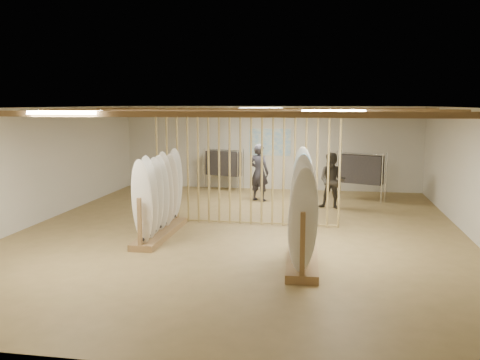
% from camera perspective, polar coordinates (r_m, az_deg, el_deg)
% --- Properties ---
extents(floor, '(12.00, 12.00, 0.00)m').
position_cam_1_polar(floor, '(11.56, 0.00, -5.89)').
color(floor, '#9B804B').
rests_on(floor, ground).
extents(ceiling, '(12.00, 12.00, 0.00)m').
position_cam_1_polar(ceiling, '(11.20, 0.00, 8.12)').
color(ceiling, gray).
rests_on(ceiling, ground).
extents(wall_back, '(12.00, 0.00, 12.00)m').
position_cam_1_polar(wall_back, '(17.20, 3.38, 3.61)').
color(wall_back, beige).
rests_on(wall_back, ground).
extents(wall_front, '(12.00, 0.00, 12.00)m').
position_cam_1_polar(wall_front, '(5.58, -10.52, -7.07)').
color(wall_front, beige).
rests_on(wall_front, ground).
extents(wall_left, '(0.00, 12.00, 12.00)m').
position_cam_1_polar(wall_left, '(13.09, -22.12, 1.42)').
color(wall_left, beige).
rests_on(wall_left, ground).
extents(wall_right, '(0.00, 12.00, 12.00)m').
position_cam_1_polar(wall_right, '(11.56, 25.23, 0.35)').
color(wall_right, beige).
rests_on(wall_right, ground).
extents(ceiling_slats, '(9.50, 6.12, 0.10)m').
position_cam_1_polar(ceiling_slats, '(11.20, 0.00, 7.71)').
color(ceiling_slats, olive).
rests_on(ceiling_slats, ground).
extents(light_panels, '(1.20, 0.35, 0.06)m').
position_cam_1_polar(light_panels, '(11.20, 0.00, 7.82)').
color(light_panels, white).
rests_on(light_panels, ground).
extents(bamboo_partition, '(4.45, 0.05, 2.78)m').
position_cam_1_polar(bamboo_partition, '(12.08, 0.64, 1.50)').
color(bamboo_partition, tan).
rests_on(bamboo_partition, ground).
extents(poster, '(1.40, 0.03, 0.90)m').
position_cam_1_polar(poster, '(17.17, 3.38, 4.27)').
color(poster, '#3884C4').
rests_on(poster, ground).
extents(rack_left, '(0.51, 2.58, 1.80)m').
position_cam_1_polar(rack_left, '(11.26, -9.00, -3.16)').
color(rack_left, olive).
rests_on(rack_left, floor).
extents(rack_right, '(0.63, 2.10, 1.98)m').
position_cam_1_polar(rack_right, '(9.18, 7.08, -5.45)').
color(rack_right, olive).
rests_on(rack_right, floor).
extents(clothing_rack_a, '(1.26, 0.74, 1.41)m').
position_cam_1_polar(clothing_rack_a, '(16.89, -1.87, 1.88)').
color(clothing_rack_a, silver).
rests_on(clothing_rack_a, floor).
extents(clothing_rack_b, '(1.32, 0.80, 1.48)m').
position_cam_1_polar(clothing_rack_b, '(15.43, 13.41, 1.18)').
color(clothing_rack_b, silver).
rests_on(clothing_rack_b, floor).
extents(shopper_a, '(0.83, 0.71, 1.94)m').
position_cam_1_polar(shopper_a, '(15.12, 2.16, 1.28)').
color(shopper_a, '#2C2B33').
rests_on(shopper_a, floor).
extents(shopper_b, '(0.98, 0.84, 1.77)m').
position_cam_1_polar(shopper_b, '(14.19, 10.32, 0.32)').
color(shopper_b, '#332F27').
rests_on(shopper_b, floor).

